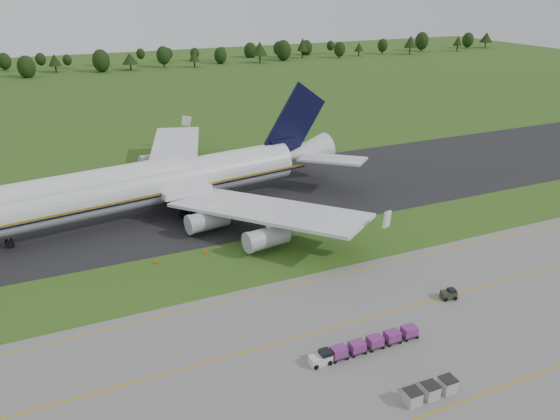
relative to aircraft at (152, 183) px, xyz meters
name	(u,v)px	position (x,y,z in m)	size (l,w,h in m)	color
ground	(265,258)	(12.61, -26.01, -6.54)	(600.00, 600.00, 0.00)	#2E5118
apron	(379,386)	(12.61, -60.01, -6.51)	(300.00, 52.00, 0.06)	slate
taxiway	(213,201)	(12.61, 1.99, -6.50)	(300.00, 40.00, 0.08)	black
apron_markings	(347,350)	(12.61, -52.99, -6.47)	(300.00, 30.20, 0.01)	#C4880B
tree_line	(121,58)	(25.39, 194.89, -0.29)	(525.92, 22.92, 11.69)	black
aircraft	(152,183)	(0.00, 0.00, 0.00)	(81.82, 78.56, 22.88)	silver
baggage_train	(364,345)	(14.41, -53.86, -5.63)	(15.38, 1.63, 1.57)	silver
utility_cart	(449,295)	(32.21, -48.52, -5.89)	(2.38, 1.70, 1.19)	#272E20
uld_row	(430,391)	(16.66, -63.92, -5.61)	(6.54, 1.74, 1.72)	#A1A1A1
edge_markers	(229,248)	(8.34, -20.43, -6.26)	(25.63, 0.30, 0.60)	#E74F07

